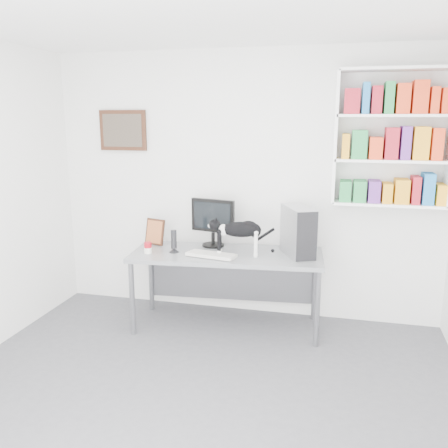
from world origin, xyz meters
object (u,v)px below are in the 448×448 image
object	(u,v)px
speaker	(174,241)
cat	(239,238)
bookshelf	(392,138)
soup_can	(148,248)
keyboard	(211,255)
desk	(227,290)
pc_tower	(298,231)
monitor	(213,222)
leaning_print	(155,231)

from	to	relation	value
speaker	cat	xyz separation A→B (m)	(0.64, 0.03, 0.06)
bookshelf	soup_can	size ratio (longest dim) A/B	11.60
keyboard	speaker	bearing A→B (deg)	-178.94
desk	soup_can	distance (m)	0.87
pc_tower	bookshelf	bearing A→B (deg)	-9.41
monitor	speaker	bearing A→B (deg)	-123.92
bookshelf	pc_tower	distance (m)	1.19
leaning_print	cat	distance (m)	0.95
keyboard	leaning_print	world-z (taller)	leaning_print
cat	speaker	bearing A→B (deg)	173.99
monitor	pc_tower	world-z (taller)	monitor
desk	speaker	world-z (taller)	speaker
soup_can	cat	bearing A→B (deg)	7.94
bookshelf	cat	size ratio (longest dim) A/B	2.23
pc_tower	desk	bearing A→B (deg)	163.64
leaning_print	soup_can	distance (m)	0.34
desk	monitor	world-z (taller)	monitor
desk	leaning_print	distance (m)	0.95
speaker	leaning_print	bearing A→B (deg)	119.83
monitor	speaker	distance (m)	0.46
leaning_print	cat	world-z (taller)	cat
bookshelf	desk	distance (m)	2.10
monitor	soup_can	distance (m)	0.70
speaker	soup_can	size ratio (longest dim) A/B	2.14
speaker	keyboard	bearing A→B (deg)	-29.55
bookshelf	cat	xyz separation A→B (m)	(-1.33, -0.38, -0.92)
speaker	soup_can	xyz separation A→B (m)	(-0.23, -0.09, -0.06)
bookshelf	keyboard	xyz separation A→B (m)	(-1.58, -0.48, -1.07)
soup_can	bookshelf	bearing A→B (deg)	12.91
desk	keyboard	bearing A→B (deg)	-129.73
keyboard	cat	size ratio (longest dim) A/B	0.83
monitor	keyboard	xyz separation A→B (m)	(0.08, -0.37, -0.23)
keyboard	cat	xyz separation A→B (m)	(0.24, 0.09, 0.15)
bookshelf	speaker	size ratio (longest dim) A/B	5.42
desk	monitor	bearing A→B (deg)	127.47
leaning_print	soup_can	bearing A→B (deg)	-63.48
cat	soup_can	bearing A→B (deg)	179.04
leaning_print	keyboard	bearing A→B (deg)	-6.85
pc_tower	soup_can	xyz separation A→B (m)	(-1.40, -0.29, -0.18)
monitor	keyboard	world-z (taller)	monitor
keyboard	bookshelf	bearing A→B (deg)	26.69
cat	desk	bearing A→B (deg)	144.52
speaker	cat	distance (m)	0.64
pc_tower	keyboard	bearing A→B (deg)	173.68
leaning_print	cat	size ratio (longest dim) A/B	0.49
keyboard	cat	world-z (taller)	cat
pc_tower	monitor	bearing A→B (deg)	147.99
bookshelf	desk	xyz separation A→B (m)	(-1.47, -0.32, -1.47)
desk	soup_can	bearing A→B (deg)	-170.77
desk	cat	distance (m)	0.57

